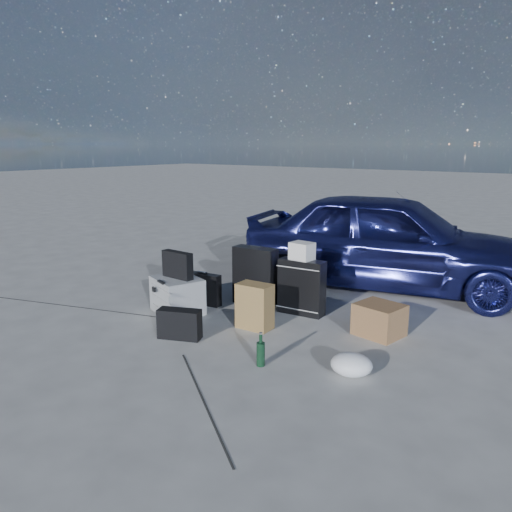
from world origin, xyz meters
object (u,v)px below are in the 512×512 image
(duffel_bag, at_px, (284,280))
(cardboard_box, at_px, (379,320))
(car, at_px, (390,241))
(pelican_case, at_px, (177,295))
(suitcase_right, at_px, (302,287))
(suitcase_left, at_px, (255,276))
(green_bottle, at_px, (261,350))
(briefcase, at_px, (202,289))

(duffel_bag, height_order, cardboard_box, duffel_bag)
(car, distance_m, pelican_case, 2.65)
(pelican_case, height_order, cardboard_box, pelican_case)
(suitcase_right, bearing_deg, cardboard_box, -11.32)
(suitcase_right, bearing_deg, suitcase_left, 177.34)
(suitcase_left, relative_size, green_bottle, 2.39)
(car, xyz_separation_m, pelican_case, (-1.42, -2.20, -0.41))
(pelican_case, xyz_separation_m, suitcase_left, (0.50, 0.71, 0.14))
(suitcase_left, relative_size, suitcase_right, 1.11)
(briefcase, height_order, suitcase_right, suitcase_right)
(suitcase_left, xyz_separation_m, cardboard_box, (1.48, -0.05, -0.17))
(pelican_case, bearing_deg, suitcase_right, 54.05)
(green_bottle, bearing_deg, suitcase_right, 107.89)
(car, bearing_deg, cardboard_box, -173.31)
(pelican_case, height_order, duffel_bag, duffel_bag)
(briefcase, height_order, green_bottle, briefcase)
(car, xyz_separation_m, green_bottle, (0.07, -2.74, -0.46))
(pelican_case, relative_size, briefcase, 1.13)
(pelican_case, bearing_deg, cardboard_box, 37.93)
(car, height_order, suitcase_left, car)
(suitcase_right, height_order, duffel_bag, suitcase_right)
(briefcase, distance_m, cardboard_box, 1.98)
(suitcase_right, xyz_separation_m, duffel_bag, (-0.47, 0.38, -0.09))
(pelican_case, distance_m, briefcase, 0.36)
(car, relative_size, suitcase_right, 6.06)
(duffel_bag, xyz_separation_m, cardboard_box, (1.37, -0.46, -0.05))
(suitcase_left, xyz_separation_m, suitcase_right, (0.58, 0.04, -0.03))
(suitcase_left, distance_m, suitcase_right, 0.58)
(car, height_order, suitcase_right, car)
(green_bottle, bearing_deg, duffel_bag, 118.14)
(pelican_case, distance_m, suitcase_right, 1.31)
(car, relative_size, duffel_bag, 4.38)
(pelican_case, xyz_separation_m, green_bottle, (1.49, -0.54, -0.05))
(suitcase_left, bearing_deg, suitcase_right, -1.05)
(car, height_order, briefcase, car)
(green_bottle, bearing_deg, pelican_case, 160.24)
(pelican_case, height_order, briefcase, pelican_case)
(car, height_order, cardboard_box, car)
(pelican_case, distance_m, cardboard_box, 2.09)
(green_bottle, bearing_deg, car, 91.46)
(briefcase, xyz_separation_m, duffel_bag, (0.58, 0.76, 0.02))
(suitcase_left, height_order, suitcase_right, suitcase_left)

